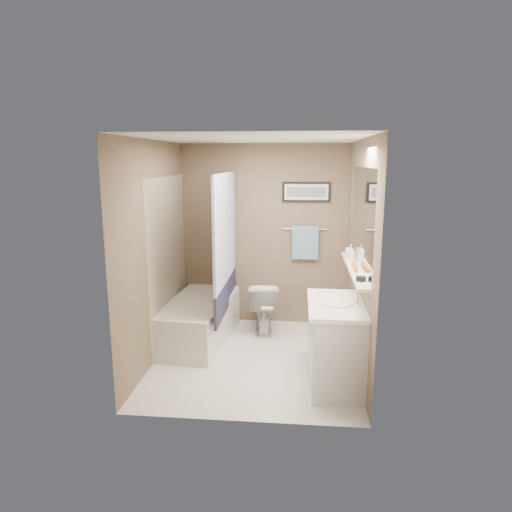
# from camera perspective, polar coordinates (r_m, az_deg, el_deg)

# --- Properties ---
(ground) EXTENTS (2.50, 2.50, 0.00)m
(ground) POSITION_cam_1_polar(r_m,az_deg,el_deg) (5.25, -0.16, -12.73)
(ground) COLOR silver
(ground) RESTS_ON ground
(ceiling) EXTENTS (2.20, 2.50, 0.04)m
(ceiling) POSITION_cam_1_polar(r_m,az_deg,el_deg) (4.77, -0.18, 14.23)
(ceiling) COLOR white
(ceiling) RESTS_ON wall_back
(wall_back) EXTENTS (2.20, 0.04, 2.40)m
(wall_back) POSITION_cam_1_polar(r_m,az_deg,el_deg) (6.07, 0.98, 2.57)
(wall_back) COLOR brown
(wall_back) RESTS_ON ground
(wall_front) EXTENTS (2.20, 0.04, 2.40)m
(wall_front) POSITION_cam_1_polar(r_m,az_deg,el_deg) (3.68, -2.07, -3.69)
(wall_front) COLOR brown
(wall_front) RESTS_ON ground
(wall_left) EXTENTS (0.04, 2.50, 2.40)m
(wall_left) POSITION_cam_1_polar(r_m,az_deg,el_deg) (5.09, -12.36, 0.44)
(wall_left) COLOR brown
(wall_left) RESTS_ON ground
(wall_right) EXTENTS (0.04, 2.50, 2.40)m
(wall_right) POSITION_cam_1_polar(r_m,az_deg,el_deg) (4.88, 12.54, -0.04)
(wall_right) COLOR brown
(wall_right) RESTS_ON ground
(tile_surround) EXTENTS (0.02, 1.55, 2.00)m
(tile_surround) POSITION_cam_1_polar(r_m,az_deg,el_deg) (5.60, -10.84, -0.54)
(tile_surround) COLOR #BBAA8D
(tile_surround) RESTS_ON wall_left
(curtain_rod) EXTENTS (0.02, 1.55, 0.02)m
(curtain_rod) POSITION_cam_1_polar(r_m,az_deg,el_deg) (5.32, -4.00, 10.41)
(curtain_rod) COLOR silver
(curtain_rod) RESTS_ON wall_left
(curtain_upper) EXTENTS (0.03, 1.45, 1.28)m
(curtain_upper) POSITION_cam_1_polar(r_m,az_deg,el_deg) (5.37, -3.90, 3.47)
(curtain_upper) COLOR white
(curtain_upper) RESTS_ON curtain_rod
(curtain_lower) EXTENTS (0.03, 1.45, 0.36)m
(curtain_lower) POSITION_cam_1_polar(r_m,az_deg,el_deg) (5.55, -3.78, -4.93)
(curtain_lower) COLOR #272545
(curtain_lower) RESTS_ON curtain_rod
(mirror) EXTENTS (0.02, 1.60, 1.00)m
(mirror) POSITION_cam_1_polar(r_m,az_deg,el_deg) (4.67, 13.12, 4.62)
(mirror) COLOR silver
(mirror) RESTS_ON wall_right
(shelf) EXTENTS (0.12, 1.60, 0.03)m
(shelf) POSITION_cam_1_polar(r_m,az_deg,el_deg) (4.75, 12.16, -1.59)
(shelf) COLOR silver
(shelf) RESTS_ON wall_right
(towel_bar) EXTENTS (0.60, 0.02, 0.02)m
(towel_bar) POSITION_cam_1_polar(r_m,az_deg,el_deg) (6.02, 6.20, 3.39)
(towel_bar) COLOR silver
(towel_bar) RESTS_ON wall_back
(towel) EXTENTS (0.34, 0.05, 0.44)m
(towel) POSITION_cam_1_polar(r_m,az_deg,el_deg) (6.03, 6.17, 1.67)
(towel) COLOR #9ACCE0
(towel) RESTS_ON towel_bar
(art_frame) EXTENTS (0.62, 0.02, 0.26)m
(art_frame) POSITION_cam_1_polar(r_m,az_deg,el_deg) (5.99, 6.31, 7.96)
(art_frame) COLOR black
(art_frame) RESTS_ON wall_back
(art_mat) EXTENTS (0.56, 0.00, 0.20)m
(art_mat) POSITION_cam_1_polar(r_m,az_deg,el_deg) (5.97, 6.31, 7.95)
(art_mat) COLOR white
(art_mat) RESTS_ON art_frame
(art_image) EXTENTS (0.50, 0.00, 0.13)m
(art_image) POSITION_cam_1_polar(r_m,az_deg,el_deg) (5.97, 6.31, 7.95)
(art_image) COLOR #595959
(art_image) RESTS_ON art_mat
(door) EXTENTS (0.80, 0.02, 2.00)m
(door) POSITION_cam_1_polar(r_m,az_deg,el_deg) (3.70, 6.47, -6.93)
(door) COLOR silver
(door) RESTS_ON wall_front
(door_handle) EXTENTS (0.10, 0.02, 0.02)m
(door_handle) POSITION_cam_1_polar(r_m,az_deg,el_deg) (3.76, 1.38, -6.55)
(door_handle) COLOR silver
(door_handle) RESTS_ON door
(bathtub) EXTENTS (0.84, 1.56, 0.50)m
(bathtub) POSITION_cam_1_polar(r_m,az_deg,el_deg) (5.72, -7.24, -7.99)
(bathtub) COLOR silver
(bathtub) RESTS_ON ground
(tub_rim) EXTENTS (0.56, 1.36, 0.02)m
(tub_rim) POSITION_cam_1_polar(r_m,az_deg,el_deg) (5.63, -7.31, -5.60)
(tub_rim) COLOR beige
(tub_rim) RESTS_ON bathtub
(toilet) EXTENTS (0.44, 0.69, 0.67)m
(toilet) POSITION_cam_1_polar(r_m,az_deg,el_deg) (5.93, 0.89, -6.28)
(toilet) COLOR silver
(toilet) RESTS_ON ground
(vanity) EXTENTS (0.53, 0.91, 0.80)m
(vanity) POSITION_cam_1_polar(r_m,az_deg,el_deg) (4.63, 9.94, -10.99)
(vanity) COLOR silver
(vanity) RESTS_ON ground
(countertop) EXTENTS (0.54, 0.96, 0.04)m
(countertop) POSITION_cam_1_polar(r_m,az_deg,el_deg) (4.48, 10.00, -6.04)
(countertop) COLOR white
(countertop) RESTS_ON vanity
(sink_basin) EXTENTS (0.34, 0.34, 0.01)m
(sink_basin) POSITION_cam_1_polar(r_m,az_deg,el_deg) (4.48, 9.89, -5.70)
(sink_basin) COLOR white
(sink_basin) RESTS_ON countertop
(faucet_spout) EXTENTS (0.02, 0.02, 0.10)m
(faucet_spout) POSITION_cam_1_polar(r_m,az_deg,el_deg) (4.48, 12.47, -5.21)
(faucet_spout) COLOR silver
(faucet_spout) RESTS_ON countertop
(faucet_knob) EXTENTS (0.05, 0.05, 0.05)m
(faucet_knob) POSITION_cam_1_polar(r_m,az_deg,el_deg) (4.58, 12.31, -5.08)
(faucet_knob) COLOR white
(faucet_knob) RESTS_ON countertop
(candle_bowl_near) EXTENTS (0.09, 0.09, 0.04)m
(candle_bowl_near) POSITION_cam_1_polar(r_m,az_deg,el_deg) (4.24, 12.98, -2.80)
(candle_bowl_near) COLOR black
(candle_bowl_near) RESTS_ON shelf
(hair_brush_front) EXTENTS (0.06, 0.22, 0.04)m
(hair_brush_front) POSITION_cam_1_polar(r_m,az_deg,el_deg) (4.63, 12.34, -1.48)
(hair_brush_front) COLOR #DA5D1E
(hair_brush_front) RESTS_ON shelf
(hair_brush_back) EXTENTS (0.05, 0.22, 0.04)m
(hair_brush_back) POSITION_cam_1_polar(r_m,az_deg,el_deg) (4.76, 12.16, -1.10)
(hair_brush_back) COLOR #DC551F
(hair_brush_back) RESTS_ON shelf
(pink_comb) EXTENTS (0.04, 0.16, 0.01)m
(pink_comb) POSITION_cam_1_polar(r_m,az_deg,el_deg) (4.88, 12.00, -1.00)
(pink_comb) COLOR pink
(pink_comb) RESTS_ON shelf
(glass_jar) EXTENTS (0.08, 0.08, 0.10)m
(glass_jar) POSITION_cam_1_polar(r_m,az_deg,el_deg) (5.26, 11.55, 0.47)
(glass_jar) COLOR silver
(glass_jar) RESTS_ON shelf
(soap_bottle) EXTENTS (0.08, 0.08, 0.16)m
(soap_bottle) POSITION_cam_1_polar(r_m,az_deg,el_deg) (5.10, 11.74, 0.46)
(soap_bottle) COLOR #999999
(soap_bottle) RESTS_ON shelf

